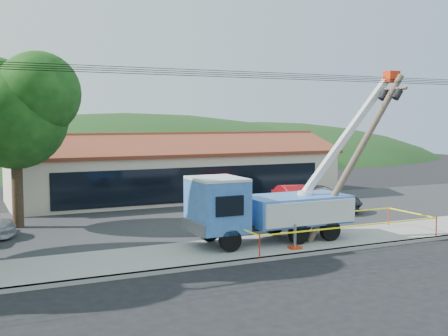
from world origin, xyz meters
name	(u,v)px	position (x,y,z in m)	size (l,w,h in m)	color
ground	(264,278)	(0.00, 0.00, 0.00)	(120.00, 120.00, 0.00)	black
curb	(238,262)	(0.00, 2.10, 0.07)	(60.00, 0.25, 0.15)	#99978F
sidewalk	(217,252)	(0.00, 4.00, 0.07)	(60.00, 4.00, 0.15)	#99978F
parking_lot	(156,221)	(0.00, 12.00, 0.05)	(60.00, 12.00, 0.10)	#28282B
strip_mall	(175,172)	(4.00, 19.98, 1.88)	(22.50, 8.53, 4.67)	beige
tree_lot	(15,106)	(-7.00, 13.00, 6.21)	(6.30, 5.60, 8.94)	#332316
hill_center	(126,162)	(10.00, 55.00, 0.00)	(89.60, 64.00, 32.00)	#1C3B15
hill_east	(259,157)	(30.00, 55.00, 0.00)	(72.80, 52.00, 26.00)	#1C3B15
utility_truck	(266,206)	(2.66, 4.60, 1.72)	(10.65, 3.99, 7.74)	black
leaning_pole	(361,147)	(7.17, 3.75, 4.28)	(5.33, 1.69, 7.65)	brown
caution_tape	(333,224)	(5.61, 3.67, 0.84)	(9.37, 3.25, 0.94)	red
car_red	(298,217)	(7.88, 10.07, 0.00)	(1.76, 5.05, 1.66)	#AA1118
car_dark	(319,212)	(9.89, 10.95, 0.00)	(2.45, 5.30, 1.47)	black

